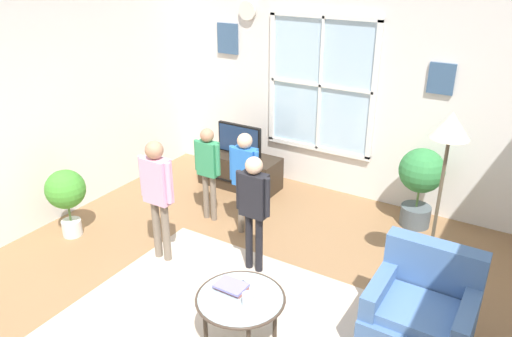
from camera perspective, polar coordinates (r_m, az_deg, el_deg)
ground_plane at (r=4.51m, az=-4.97°, el=-16.97°), size 5.84×6.39×0.02m
back_wall at (r=6.22m, az=10.79°, el=9.66°), size 5.24×0.17×2.91m
area_rug at (r=4.44m, az=-3.38°, el=-17.43°), size 2.68×2.13×0.01m
tv_stand at (r=6.65m, az=-1.85°, el=-0.26°), size 1.08×0.47×0.44m
television at (r=6.48m, az=-1.91°, el=3.33°), size 0.63×0.08×0.43m
armchair at (r=4.19m, az=18.35°, el=-16.09°), size 0.76×0.74×0.87m
coffee_table at (r=4.01m, az=-1.80°, el=-14.97°), size 0.71×0.71×0.46m
book_stack at (r=4.06m, az=-2.88°, el=-13.42°), size 0.25×0.18×0.04m
cup at (r=3.87m, az=-0.93°, el=-14.88°), size 0.09×0.09×0.11m
remote_near_books at (r=4.08m, az=-2.05°, el=-13.36°), size 0.07×0.15×0.02m
person_black_shirt at (r=4.68m, az=-0.24°, el=-3.82°), size 0.37×0.17×1.21m
person_pink_shirt at (r=4.93m, az=-11.28°, el=-2.17°), size 0.39×0.18×1.29m
person_blue_shirt at (r=5.31m, az=-1.28°, el=-0.48°), size 0.36×0.16×1.19m
person_green_shirt at (r=5.66m, az=-5.53°, el=0.54°), size 0.34×0.15×1.13m
potted_plant_by_window at (r=5.84m, az=18.40°, el=-1.14°), size 0.50×0.50×0.94m
potted_plant_corner at (r=5.75m, az=-21.01°, el=-2.65°), size 0.43×0.43×0.78m
floor_lamp at (r=4.32m, az=21.21°, el=2.48°), size 0.32×0.32×1.76m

